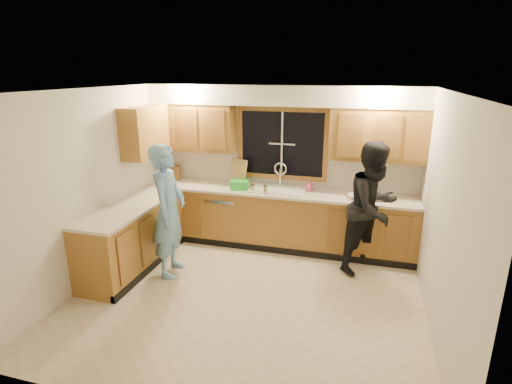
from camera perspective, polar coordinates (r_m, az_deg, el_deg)
floor at (r=5.15m, az=-1.22°, el=-14.70°), size 4.20×4.20×0.00m
ceiling at (r=4.39m, az=-1.43°, el=14.31°), size 4.20×4.20×0.00m
wall_back at (r=6.39m, az=3.70°, el=3.80°), size 4.20×0.00×4.20m
wall_left at (r=5.58m, az=-22.40°, el=0.57°), size 0.00×3.80×3.80m
wall_right at (r=4.50m, az=25.21°, el=-3.55°), size 0.00×3.80×3.80m
base_cabinets_back at (r=6.35m, az=2.99°, el=-3.94°), size 4.20×0.60×0.88m
base_cabinets_left at (r=5.94m, az=-17.17°, el=-6.23°), size 0.60×1.90×0.88m
countertop_back at (r=6.18m, az=3.02°, el=-0.00°), size 4.20×0.63×0.04m
countertop_left at (r=5.77m, az=-17.43°, el=-2.04°), size 0.63×1.90×0.04m
upper_cabinets_left at (r=6.57m, az=-8.90°, el=9.10°), size 1.35×0.33×0.75m
upper_cabinets_right at (r=5.99m, az=17.04°, el=7.81°), size 1.35×0.33×0.75m
upper_cabinets_return at (r=6.27m, az=-15.54°, el=8.32°), size 0.33×0.90×0.75m
soffit at (r=6.06m, az=3.54°, el=13.61°), size 4.20×0.35×0.30m
window_frame at (r=6.31m, az=3.74°, el=6.87°), size 1.44×0.03×1.14m
sink at (r=6.21m, az=3.06°, el=-0.26°), size 0.86×0.52×0.57m
dishwasher at (r=6.57m, az=-4.29°, el=-3.49°), size 0.60×0.56×0.82m
stove at (r=5.51m, az=-20.36°, el=-8.29°), size 0.58×0.75×0.90m
man at (r=5.46m, az=-12.37°, el=-2.68°), size 0.52×0.71×1.81m
woman at (r=5.65m, az=16.39°, el=-2.19°), size 1.09×1.13×1.83m
knife_block at (r=6.92m, az=-11.31°, el=2.73°), size 0.15×0.13×0.24m
cutting_board at (r=6.45m, az=-2.53°, el=2.85°), size 0.33×0.23×0.42m
dish_crate at (r=6.28m, az=-2.38°, el=1.10°), size 0.36×0.34×0.13m
soap_bottle at (r=6.20m, az=7.65°, el=0.98°), size 0.10×0.11×0.18m
bowl at (r=5.97m, az=14.02°, el=-0.63°), size 0.31×0.31×0.06m
can_left at (r=6.07m, az=-0.47°, el=0.48°), size 0.07×0.07×0.12m
can_right at (r=5.99m, az=1.38°, el=0.32°), size 0.08×0.08×0.13m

